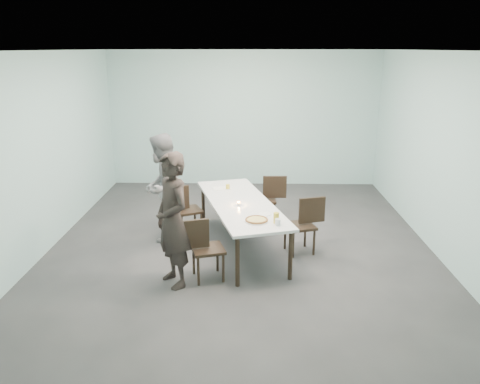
{
  "coord_description": "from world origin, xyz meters",
  "views": [
    {
      "loc": [
        0.14,
        -6.99,
        3.04
      ],
      "look_at": [
        0.0,
        -0.41,
        1.0
      ],
      "focal_mm": 35.0,
      "sensor_mm": 36.0,
      "label": 1
    }
  ],
  "objects_px": {
    "tealight": "(239,204)",
    "table": "(241,206)",
    "chair_near_right": "(305,221)",
    "amber_tumbler": "(228,187)",
    "chair_far_right": "(268,196)",
    "water_tumbler": "(278,222)",
    "side_plate": "(264,214)",
    "chair_far_left": "(183,207)",
    "diner_near": "(173,221)",
    "beer_glass": "(276,218)",
    "pizza": "(257,220)",
    "diner_far": "(162,188)",
    "chair_near_left": "(202,245)"
  },
  "relations": [
    {
      "from": "pizza",
      "to": "water_tumbler",
      "type": "xyz_separation_m",
      "value": [
        0.29,
        -0.15,
        0.03
      ]
    },
    {
      "from": "beer_glass",
      "to": "tealight",
      "type": "bearing_deg",
      "value": 125.32
    },
    {
      "from": "chair_far_left",
      "to": "water_tumbler",
      "type": "distance_m",
      "value": 2.09
    },
    {
      "from": "chair_far_left",
      "to": "tealight",
      "type": "relative_size",
      "value": 15.54
    },
    {
      "from": "diner_near",
      "to": "beer_glass",
      "type": "xyz_separation_m",
      "value": [
        1.36,
        0.33,
        -0.07
      ]
    },
    {
      "from": "pizza",
      "to": "beer_glass",
      "type": "xyz_separation_m",
      "value": [
        0.27,
        -0.06,
        0.06
      ]
    },
    {
      "from": "table",
      "to": "tealight",
      "type": "distance_m",
      "value": 0.17
    },
    {
      "from": "table",
      "to": "chair_near_left",
      "type": "bearing_deg",
      "value": -114.82
    },
    {
      "from": "chair_far_left",
      "to": "chair_far_right",
      "type": "bearing_deg",
      "value": -1.51
    },
    {
      "from": "water_tumbler",
      "to": "chair_far_right",
      "type": "bearing_deg",
      "value": 91.31
    },
    {
      "from": "chair_near_right",
      "to": "pizza",
      "type": "relative_size",
      "value": 2.56
    },
    {
      "from": "chair_far_left",
      "to": "chair_near_right",
      "type": "bearing_deg",
      "value": -42.85
    },
    {
      "from": "side_plate",
      "to": "water_tumbler",
      "type": "height_order",
      "value": "water_tumbler"
    },
    {
      "from": "tealight",
      "to": "pizza",
      "type": "bearing_deg",
      "value": -69.09
    },
    {
      "from": "tealight",
      "to": "water_tumbler",
      "type": "bearing_deg",
      "value": -56.49
    },
    {
      "from": "diner_near",
      "to": "beer_glass",
      "type": "distance_m",
      "value": 1.4
    },
    {
      "from": "chair_near_right",
      "to": "pizza",
      "type": "xyz_separation_m",
      "value": [
        -0.75,
        -0.68,
        0.27
      ]
    },
    {
      "from": "diner_near",
      "to": "amber_tumbler",
      "type": "bearing_deg",
      "value": 127.57
    },
    {
      "from": "tealight",
      "to": "table",
      "type": "bearing_deg",
      "value": 81.0
    },
    {
      "from": "chair_far_left",
      "to": "diner_near",
      "type": "relative_size",
      "value": 0.48
    },
    {
      "from": "amber_tumbler",
      "to": "chair_near_left",
      "type": "bearing_deg",
      "value": -98.46
    },
    {
      "from": "diner_near",
      "to": "amber_tumbler",
      "type": "relative_size",
      "value": 22.49
    },
    {
      "from": "table",
      "to": "chair_far_right",
      "type": "xyz_separation_m",
      "value": [
        0.47,
        1.11,
        -0.19
      ]
    },
    {
      "from": "side_plate",
      "to": "beer_glass",
      "type": "xyz_separation_m",
      "value": [
        0.15,
        -0.33,
        0.07
      ]
    },
    {
      "from": "chair_far_left",
      "to": "side_plate",
      "type": "xyz_separation_m",
      "value": [
        1.31,
        -1.03,
        0.25
      ]
    },
    {
      "from": "side_plate",
      "to": "tealight",
      "type": "distance_m",
      "value": 0.55
    },
    {
      "from": "diner_near",
      "to": "pizza",
      "type": "relative_size",
      "value": 5.29
    },
    {
      "from": "chair_near_left",
      "to": "side_plate",
      "type": "height_order",
      "value": "chair_near_left"
    },
    {
      "from": "table",
      "to": "tealight",
      "type": "bearing_deg",
      "value": -99.0
    },
    {
      "from": "diner_far",
      "to": "tealight",
      "type": "distance_m",
      "value": 1.36
    },
    {
      "from": "diner_far",
      "to": "pizza",
      "type": "relative_size",
      "value": 5.14
    },
    {
      "from": "chair_far_right",
      "to": "diner_near",
      "type": "relative_size",
      "value": 0.48
    },
    {
      "from": "table",
      "to": "chair_near_left",
      "type": "xyz_separation_m",
      "value": [
        -0.5,
        -1.08,
        -0.19
      ]
    },
    {
      "from": "beer_glass",
      "to": "chair_far_right",
      "type": "bearing_deg",
      "value": 90.8
    },
    {
      "from": "table",
      "to": "tealight",
      "type": "xyz_separation_m",
      "value": [
        -0.02,
        -0.15,
        0.08
      ]
    },
    {
      "from": "chair_near_right",
      "to": "beer_glass",
      "type": "distance_m",
      "value": 0.94
    },
    {
      "from": "beer_glass",
      "to": "tealight",
      "type": "relative_size",
      "value": 2.68
    },
    {
      "from": "table",
      "to": "diner_far",
      "type": "xyz_separation_m",
      "value": [
        -1.28,
        0.35,
        0.18
      ]
    },
    {
      "from": "table",
      "to": "chair_far_left",
      "type": "height_order",
      "value": "chair_far_left"
    },
    {
      "from": "diner_far",
      "to": "tealight",
      "type": "bearing_deg",
      "value": 76.3
    },
    {
      "from": "chair_near_right",
      "to": "amber_tumbler",
      "type": "relative_size",
      "value": 10.88
    },
    {
      "from": "beer_glass",
      "to": "amber_tumbler",
      "type": "distance_m",
      "value": 1.75
    },
    {
      "from": "beer_glass",
      "to": "chair_far_left",
      "type": "bearing_deg",
      "value": 137.04
    },
    {
      "from": "table",
      "to": "diner_far",
      "type": "height_order",
      "value": "diner_far"
    },
    {
      "from": "chair_near_right",
      "to": "tealight",
      "type": "distance_m",
      "value": 1.04
    },
    {
      "from": "side_plate",
      "to": "beer_glass",
      "type": "bearing_deg",
      "value": -65.25
    },
    {
      "from": "chair_far_right",
      "to": "amber_tumbler",
      "type": "xyz_separation_m",
      "value": [
        -0.71,
        -0.4,
        0.29
      ]
    },
    {
      "from": "chair_far_right",
      "to": "diner_far",
      "type": "relative_size",
      "value": 0.5
    },
    {
      "from": "chair_far_right",
      "to": "tealight",
      "type": "height_order",
      "value": "chair_far_right"
    },
    {
      "from": "chair_far_right",
      "to": "amber_tumbler",
      "type": "relative_size",
      "value": 10.88
    }
  ]
}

